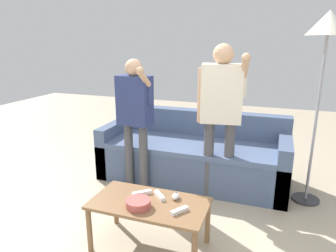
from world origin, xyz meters
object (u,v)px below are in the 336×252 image
at_px(game_remote_wand_near, 179,211).
at_px(game_remote_wand_spare, 142,193).
at_px(game_remote_nunchuk, 176,196).
at_px(floor_lamp, 327,35).
at_px(game_remote_wand_far, 159,195).
at_px(snack_bowl, 138,204).
at_px(couch, 193,155).
at_px(coffee_table, 149,208).
at_px(player_left, 135,110).
at_px(player_right, 221,105).

height_order(game_remote_wand_near, game_remote_wand_spare, same).
relative_size(game_remote_nunchuk, floor_lamp, 0.05).
bearing_deg(game_remote_wand_far, game_remote_wand_spare, -176.34).
bearing_deg(game_remote_wand_spare, snack_bowl, -73.51).
height_order(couch, floor_lamp, floor_lamp).
xyz_separation_m(coffee_table, game_remote_wand_far, (0.05, 0.10, 0.07)).
relative_size(couch, coffee_table, 2.37).
distance_m(coffee_table, snack_bowl, 0.14).
bearing_deg(snack_bowl, game_remote_nunchuk, 43.16).
height_order(snack_bowl, floor_lamp, floor_lamp).
height_order(floor_lamp, game_remote_wand_near, floor_lamp).
bearing_deg(couch, coffee_table, -89.34).
height_order(player_left, game_remote_wand_near, player_left).
height_order(floor_lamp, game_remote_wand_far, floor_lamp).
relative_size(couch, snack_bowl, 11.50).
bearing_deg(game_remote_wand_near, couch, 101.06).
height_order(game_remote_nunchuk, player_right, player_right).
height_order(couch, player_left, player_left).
distance_m(coffee_table, game_remote_wand_near, 0.29).
bearing_deg(game_remote_wand_near, floor_lamp, 53.25).
bearing_deg(player_left, floor_lamp, 11.42).
bearing_deg(game_remote_wand_far, player_left, 126.37).
distance_m(player_right, player_left, 0.91).
bearing_deg(coffee_table, game_remote_wand_far, 64.72).
bearing_deg(game_remote_wand_near, player_right, 85.26).
relative_size(coffee_table, game_remote_wand_near, 6.46).
xyz_separation_m(coffee_table, player_left, (-0.54, 0.90, 0.57)).
relative_size(snack_bowl, floor_lamp, 0.10).
distance_m(couch, floor_lamp, 1.90).
bearing_deg(game_remote_wand_spare, coffee_table, -40.63).
bearing_deg(player_right, game_remote_wand_near, -94.74).
distance_m(snack_bowl, game_remote_nunchuk, 0.32).
bearing_deg(game_remote_wand_near, coffee_table, 166.67).
distance_m(game_remote_wand_near, game_remote_wand_spare, 0.41).
bearing_deg(floor_lamp, coffee_table, -134.97).
xyz_separation_m(player_right, player_left, (-0.90, -0.11, -0.10)).
bearing_deg(game_remote_wand_spare, couch, 86.15).
relative_size(player_right, player_left, 1.11).
bearing_deg(game_remote_nunchuk, game_remote_wand_far, -172.24).
distance_m(player_right, game_remote_wand_spare, 1.19).
relative_size(game_remote_nunchuk, game_remote_wand_spare, 0.61).
xyz_separation_m(couch, coffee_table, (0.02, -1.41, 0.06)).
bearing_deg(snack_bowl, game_remote_wand_spare, 106.49).
xyz_separation_m(floor_lamp, game_remote_wand_near, (-0.99, -1.33, -1.27)).
height_order(player_left, game_remote_wand_far, player_left).
distance_m(snack_bowl, game_remote_wand_spare, 0.20).
bearing_deg(game_remote_wand_near, snack_bowl, -173.95).
bearing_deg(couch, game_remote_wand_near, -78.94).
bearing_deg(floor_lamp, player_right, -164.16).
height_order(snack_bowl, game_remote_nunchuk, snack_bowl).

